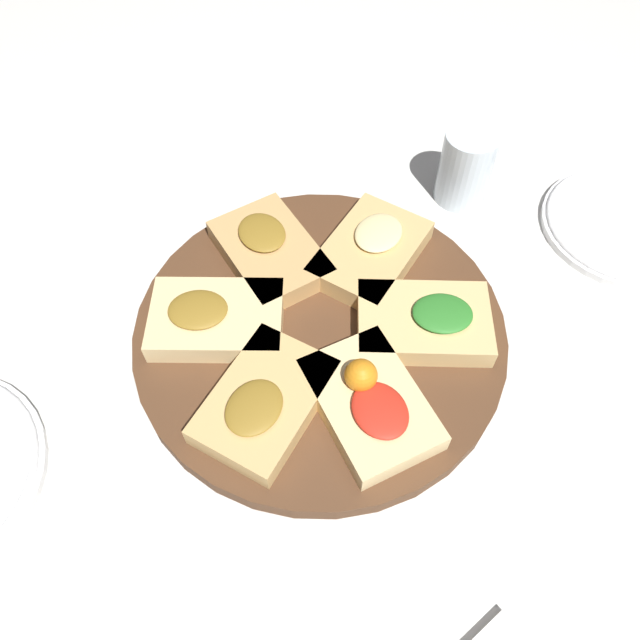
% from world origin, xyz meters
% --- Properties ---
extents(ground_plane, '(3.00, 3.00, 0.00)m').
position_xyz_m(ground_plane, '(0.00, 0.00, 0.00)').
color(ground_plane, silver).
extents(serving_board, '(0.44, 0.44, 0.02)m').
position_xyz_m(serving_board, '(0.00, 0.00, 0.01)').
color(serving_board, '#51331E').
rests_on(serving_board, ground_plane).
extents(focaccia_slice_0, '(0.17, 0.14, 0.04)m').
position_xyz_m(focaccia_slice_0, '(-0.12, 0.03, 0.04)').
color(focaccia_slice_0, '#E5C689').
rests_on(focaccia_slice_0, serving_board).
extents(focaccia_slice_1, '(0.18, 0.18, 0.04)m').
position_xyz_m(focaccia_slice_1, '(-0.09, -0.09, 0.04)').
color(focaccia_slice_1, tan).
rests_on(focaccia_slice_1, serving_board).
extents(focaccia_slice_2, '(0.13, 0.17, 0.06)m').
position_xyz_m(focaccia_slice_2, '(0.02, -0.12, 0.04)').
color(focaccia_slice_2, '#E5C689').
rests_on(focaccia_slice_2, serving_board).
extents(focaccia_slice_3, '(0.18, 0.14, 0.04)m').
position_xyz_m(focaccia_slice_3, '(0.12, -0.04, 0.04)').
color(focaccia_slice_3, '#DBB775').
rests_on(focaccia_slice_3, serving_board).
extents(focaccia_slice_4, '(0.18, 0.18, 0.04)m').
position_xyz_m(focaccia_slice_4, '(0.09, 0.08, 0.04)').
color(focaccia_slice_4, tan).
rests_on(focaccia_slice_4, serving_board).
extents(focaccia_slice_5, '(0.14, 0.17, 0.04)m').
position_xyz_m(focaccia_slice_5, '(-0.03, 0.12, 0.04)').
color(focaccia_slice_5, tan).
rests_on(focaccia_slice_5, serving_board).
extents(plate_right, '(0.22, 0.22, 0.02)m').
position_xyz_m(plate_right, '(0.45, 0.06, 0.01)').
color(plate_right, white).
rests_on(plate_right, ground_plane).
extents(water_glass, '(0.07, 0.07, 0.11)m').
position_xyz_m(water_glass, '(0.26, 0.18, 0.05)').
color(water_glass, silver).
rests_on(water_glass, ground_plane).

